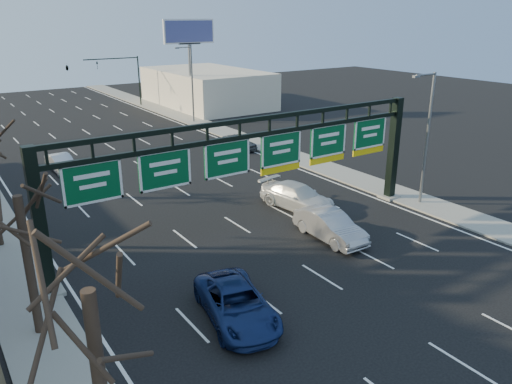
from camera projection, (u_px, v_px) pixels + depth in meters
ground at (350, 294)px, 23.58m from camera, size 160.00×160.00×0.00m
sidewalk_right at (297, 158)px, 45.92m from camera, size 3.00×120.00×0.12m
lane_markings at (169, 183)px, 39.15m from camera, size 21.60×120.00×0.01m
sign_gantry at (257, 161)px, 28.34m from camera, size 24.60×1.20×7.20m
building_right_distant at (207, 88)px, 72.29m from camera, size 12.00×20.00×5.00m
tree_near at (83, 250)px, 11.17m from camera, size 3.60×3.60×8.86m
tree_gantry at (12, 169)px, 18.30m from camera, size 3.60×3.60×8.48m
streetlight_near at (427, 132)px, 33.16m from camera, size 2.15×0.22×9.00m
streetlight_far at (191, 80)px, 59.64m from camera, size 2.15×0.22×9.00m
billboard_right at (190, 43)px, 63.53m from camera, size 7.00×0.50×12.00m
traffic_signal_mast at (95, 69)px, 67.59m from camera, size 10.16×0.54×7.00m
car_blue_suv at (237, 304)px, 21.39m from camera, size 3.67×5.94×1.54m
car_silver_sedan at (330, 226)px, 29.13m from camera, size 1.95×5.13×1.67m
car_white_wagon at (298, 197)px, 33.82m from camera, size 3.36×6.05×1.66m
car_grey_far at (239, 142)px, 48.86m from camera, size 2.05×4.30×1.42m
car_silver_distant at (62, 163)px, 41.74m from camera, size 1.82×4.51×1.46m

